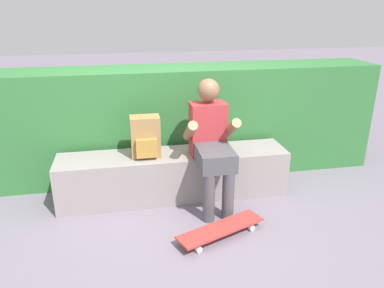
# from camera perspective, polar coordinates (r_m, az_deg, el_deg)

# --- Properties ---
(ground_plane) EXTENTS (24.00, 24.00, 0.00)m
(ground_plane) POSITION_cam_1_polar(r_m,az_deg,el_deg) (3.66, -1.95, -10.20)
(ground_plane) COLOR slate
(bench_main) EXTENTS (2.29, 0.46, 0.47)m
(bench_main) POSITION_cam_1_polar(r_m,az_deg,el_deg) (3.83, -2.76, -4.70)
(bench_main) COLOR gray
(bench_main) RESTS_ON ground
(person_skater) EXTENTS (0.49, 0.62, 1.22)m
(person_skater) POSITION_cam_1_polar(r_m,az_deg,el_deg) (3.52, 2.94, 0.55)
(person_skater) COLOR #B73338
(person_skater) RESTS_ON ground
(skateboard_near_person) EXTENTS (0.82, 0.49, 0.09)m
(skateboard_near_person) POSITION_cam_1_polar(r_m,az_deg,el_deg) (3.28, 4.44, -12.75)
(skateboard_near_person) COLOR #BC3833
(skateboard_near_person) RESTS_ON ground
(backpack_on_bench) EXTENTS (0.28, 0.23, 0.40)m
(backpack_on_bench) POSITION_cam_1_polar(r_m,az_deg,el_deg) (3.63, -7.09, 1.02)
(backpack_on_bench) COLOR #A37A47
(backpack_on_bench) RESTS_ON bench_main
(hedge_row) EXTENTS (4.44, 0.60, 1.22)m
(hedge_row) POSITION_cam_1_polar(r_m,az_deg,el_deg) (4.27, -1.74, 3.50)
(hedge_row) COLOR #317137
(hedge_row) RESTS_ON ground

